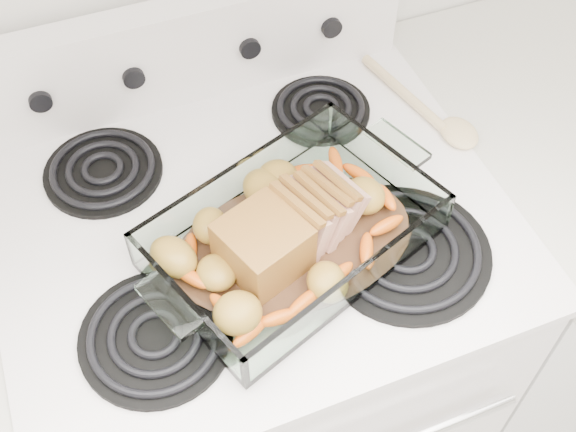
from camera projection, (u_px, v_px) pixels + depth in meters
name	position (u px, v px, depth m)	size (l,w,h in m)	color
electric_range	(258.00, 348.00, 1.47)	(0.78, 0.70, 1.12)	white
counter_right	(534.00, 254.00, 1.63)	(0.58, 0.68, 0.93)	white
baking_dish	(293.00, 238.00, 1.05)	(0.39, 0.26, 0.08)	silver
pork_roast	(279.00, 230.00, 1.02)	(0.22, 0.11, 0.09)	brown
roast_vegetables	(280.00, 215.00, 1.06)	(0.39, 0.21, 0.05)	orange
wooden_spoon	(434.00, 115.00, 1.23)	(0.10, 0.27, 0.02)	beige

